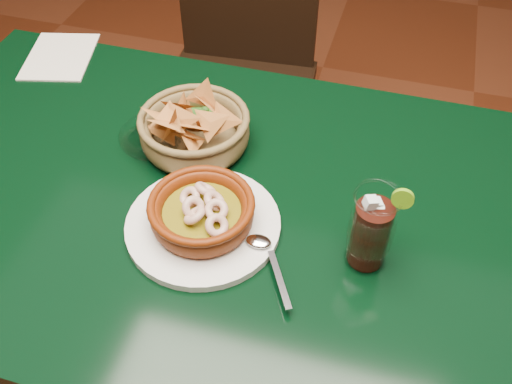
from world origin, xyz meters
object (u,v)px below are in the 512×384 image
(dining_table, at_px, (189,227))
(dining_chair, at_px, (240,71))
(shrimp_plate, at_px, (203,215))
(cola_drink, at_px, (371,230))
(chip_basket, at_px, (194,130))

(dining_table, relative_size, dining_chair, 1.29)
(dining_table, height_order, dining_chair, dining_chair)
(dining_table, bearing_deg, dining_chair, 99.76)
(dining_table, distance_m, shrimp_plate, 0.16)
(dining_table, xyz_separation_m, cola_drink, (0.33, -0.06, 0.17))
(dining_chair, bearing_deg, dining_table, -80.24)
(dining_chair, distance_m, shrimp_plate, 0.85)
(shrimp_plate, relative_size, cola_drink, 1.86)
(dining_table, bearing_deg, cola_drink, -10.13)
(cola_drink, bearing_deg, shrimp_plate, -177.86)
(chip_basket, bearing_deg, dining_chair, 99.52)
(dining_table, height_order, cola_drink, cola_drink)
(dining_chair, height_order, shrimp_plate, dining_chair)
(dining_table, relative_size, shrimp_plate, 3.81)
(dining_chair, bearing_deg, shrimp_plate, -76.68)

